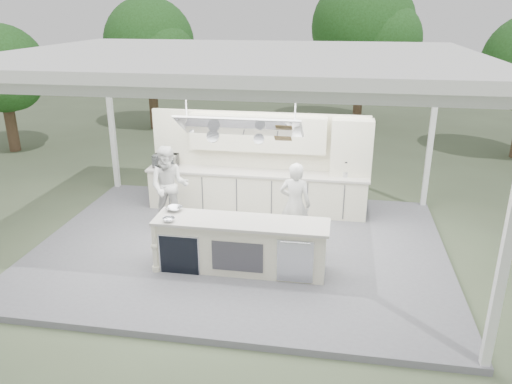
% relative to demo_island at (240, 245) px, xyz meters
% --- Properties ---
extents(ground, '(90.00, 90.00, 0.00)m').
position_rel_demo_island_xyz_m(ground, '(-0.18, 0.91, -0.60)').
color(ground, '#4B583C').
rests_on(ground, ground).
extents(stage_deck, '(8.00, 6.00, 0.12)m').
position_rel_demo_island_xyz_m(stage_deck, '(-0.18, 0.91, -0.54)').
color(stage_deck, '#5E5E63').
rests_on(stage_deck, ground).
extents(tent, '(8.20, 6.20, 3.86)m').
position_rel_demo_island_xyz_m(tent, '(-0.18, 0.90, 3.11)').
color(tent, white).
rests_on(tent, ground).
extents(demo_island, '(3.10, 0.79, 0.95)m').
position_rel_demo_island_xyz_m(demo_island, '(0.00, 0.00, 0.00)').
color(demo_island, '#F1EDCD').
rests_on(demo_island, stage_deck).
extents(back_counter, '(5.08, 0.72, 0.95)m').
position_rel_demo_island_xyz_m(back_counter, '(-0.18, 2.81, 0.00)').
color(back_counter, '#F1EDCD').
rests_on(back_counter, stage_deck).
extents(back_wall_unit, '(5.05, 0.48, 2.25)m').
position_rel_demo_island_xyz_m(back_wall_unit, '(0.27, 3.03, 0.98)').
color(back_wall_unit, '#F1EDCD').
rests_on(back_wall_unit, stage_deck).
extents(tree_cluster, '(19.55, 9.40, 5.85)m').
position_rel_demo_island_xyz_m(tree_cluster, '(-0.34, 10.68, 2.69)').
color(tree_cluster, brown).
rests_on(tree_cluster, ground).
extents(head_chef, '(0.68, 0.50, 1.71)m').
position_rel_demo_island_xyz_m(head_chef, '(0.87, 1.16, 0.38)').
color(head_chef, silver).
rests_on(head_chef, stage_deck).
extents(sous_chef, '(0.95, 0.79, 1.75)m').
position_rel_demo_island_xyz_m(sous_chef, '(-1.88, 1.69, 0.40)').
color(sous_chef, silver).
rests_on(sous_chef, stage_deck).
extents(toaster_oven, '(0.55, 0.38, 0.30)m').
position_rel_demo_island_xyz_m(toaster_oven, '(-2.32, 2.77, 0.62)').
color(toaster_oven, silver).
rests_on(toaster_oven, back_counter).
extents(bowl_large, '(0.36, 0.36, 0.07)m').
position_rel_demo_island_xyz_m(bowl_large, '(-1.28, 0.25, 0.51)').
color(bowl_large, silver).
rests_on(bowl_large, demo_island).
extents(bowl_small, '(0.25, 0.25, 0.07)m').
position_rel_demo_island_xyz_m(bowl_small, '(-1.22, -0.24, 0.51)').
color(bowl_small, silver).
rests_on(bowl_small, demo_island).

